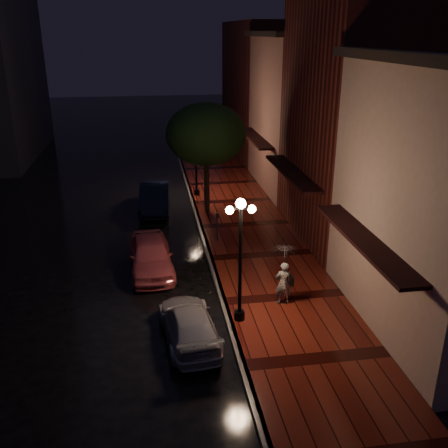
{
  "coord_description": "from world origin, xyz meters",
  "views": [
    {
      "loc": [
        -2.42,
        -19.38,
        9.29
      ],
      "look_at": [
        0.71,
        0.73,
        1.4
      ],
      "focal_mm": 40.0,
      "sensor_mm": 36.0,
      "label": 1
    }
  ],
  "objects_px": {
    "streetlamp_near": "(240,253)",
    "parking_meter": "(217,224)",
    "woman_with_umbrella": "(284,266)",
    "streetlamp_far": "(196,154)",
    "silver_car": "(189,324)",
    "pink_car": "(151,255)",
    "street_tree": "(206,136)",
    "navy_car": "(155,197)"
  },
  "relations": [
    {
      "from": "street_tree",
      "to": "navy_car",
      "type": "bearing_deg",
      "value": 160.05
    },
    {
      "from": "silver_car",
      "to": "woman_with_umbrella",
      "type": "xyz_separation_m",
      "value": [
        3.51,
        1.53,
        1.05
      ]
    },
    {
      "from": "street_tree",
      "to": "parking_meter",
      "type": "relative_size",
      "value": 4.23
    },
    {
      "from": "streetlamp_far",
      "to": "silver_car",
      "type": "height_order",
      "value": "streetlamp_far"
    },
    {
      "from": "streetlamp_far",
      "to": "woman_with_umbrella",
      "type": "distance_m",
      "value": 13.32
    },
    {
      "from": "streetlamp_near",
      "to": "silver_car",
      "type": "height_order",
      "value": "streetlamp_near"
    },
    {
      "from": "woman_with_umbrella",
      "to": "navy_car",
      "type": "bearing_deg",
      "value": -67.21
    },
    {
      "from": "streetlamp_near",
      "to": "navy_car",
      "type": "height_order",
      "value": "streetlamp_near"
    },
    {
      "from": "street_tree",
      "to": "pink_car",
      "type": "xyz_separation_m",
      "value": [
        -3.14,
        -6.56,
        -3.52
      ]
    },
    {
      "from": "streetlamp_near",
      "to": "woman_with_umbrella",
      "type": "height_order",
      "value": "streetlamp_near"
    },
    {
      "from": "parking_meter",
      "to": "silver_car",
      "type": "bearing_deg",
      "value": -121.55
    },
    {
      "from": "navy_car",
      "to": "streetlamp_far",
      "type": "bearing_deg",
      "value": 41.68
    },
    {
      "from": "street_tree",
      "to": "navy_car",
      "type": "xyz_separation_m",
      "value": [
        -2.79,
        1.01,
        -3.5
      ]
    },
    {
      "from": "street_tree",
      "to": "woman_with_umbrella",
      "type": "distance_m",
      "value": 10.6
    },
    {
      "from": "street_tree",
      "to": "pink_car",
      "type": "distance_m",
      "value": 8.08
    },
    {
      "from": "parking_meter",
      "to": "streetlamp_near",
      "type": "bearing_deg",
      "value": -108.57
    },
    {
      "from": "navy_car",
      "to": "woman_with_umbrella",
      "type": "distance_m",
      "value": 11.99
    },
    {
      "from": "navy_car",
      "to": "street_tree",
      "type": "bearing_deg",
      "value": -16.59
    },
    {
      "from": "streetlamp_far",
      "to": "street_tree",
      "type": "height_order",
      "value": "street_tree"
    },
    {
      "from": "streetlamp_far",
      "to": "navy_car",
      "type": "height_order",
      "value": "streetlamp_far"
    },
    {
      "from": "navy_car",
      "to": "woman_with_umbrella",
      "type": "bearing_deg",
      "value": -65.75
    },
    {
      "from": "streetlamp_far",
      "to": "woman_with_umbrella",
      "type": "relative_size",
      "value": 1.93
    },
    {
      "from": "navy_car",
      "to": "parking_meter",
      "type": "height_order",
      "value": "parking_meter"
    },
    {
      "from": "streetlamp_far",
      "to": "pink_car",
      "type": "distance_m",
      "value": 10.17
    },
    {
      "from": "streetlamp_near",
      "to": "parking_meter",
      "type": "height_order",
      "value": "streetlamp_near"
    },
    {
      "from": "woman_with_umbrella",
      "to": "parking_meter",
      "type": "relative_size",
      "value": 1.63
    },
    {
      "from": "streetlamp_far",
      "to": "parking_meter",
      "type": "bearing_deg",
      "value": -88.26
    },
    {
      "from": "streetlamp_far",
      "to": "silver_car",
      "type": "distance_m",
      "value": 14.94
    },
    {
      "from": "pink_car",
      "to": "woman_with_umbrella",
      "type": "height_order",
      "value": "woman_with_umbrella"
    },
    {
      "from": "streetlamp_far",
      "to": "silver_car",
      "type": "bearing_deg",
      "value": -96.87
    },
    {
      "from": "silver_car",
      "to": "streetlamp_near",
      "type": "bearing_deg",
      "value": -163.91
    },
    {
      "from": "streetlamp_near",
      "to": "streetlamp_far",
      "type": "xyz_separation_m",
      "value": [
        0.0,
        14.0,
        0.0
      ]
    },
    {
      "from": "streetlamp_near",
      "to": "pink_car",
      "type": "height_order",
      "value": "streetlamp_near"
    },
    {
      "from": "street_tree",
      "to": "woman_with_umbrella",
      "type": "xyz_separation_m",
      "value": [
        1.48,
        -10.16,
        -2.62
      ]
    },
    {
      "from": "pink_car",
      "to": "parking_meter",
      "type": "distance_m",
      "value": 3.92
    },
    {
      "from": "woman_with_umbrella",
      "to": "parking_meter",
      "type": "distance_m",
      "value": 6.22
    },
    {
      "from": "silver_car",
      "to": "street_tree",
      "type": "bearing_deg",
      "value": -105.31
    },
    {
      "from": "streetlamp_near",
      "to": "parking_meter",
      "type": "xyz_separation_m",
      "value": [
        0.22,
        6.82,
        -1.62
      ]
    },
    {
      "from": "silver_car",
      "to": "pink_car",
      "type": "bearing_deg",
      "value": -83.28
    },
    {
      "from": "streetlamp_far",
      "to": "navy_car",
      "type": "distance_m",
      "value": 3.72
    },
    {
      "from": "street_tree",
      "to": "parking_meter",
      "type": "height_order",
      "value": "street_tree"
    },
    {
      "from": "streetlamp_near",
      "to": "pink_car",
      "type": "xyz_separation_m",
      "value": [
        -2.88,
        4.43,
        -1.87
      ]
    }
  ]
}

